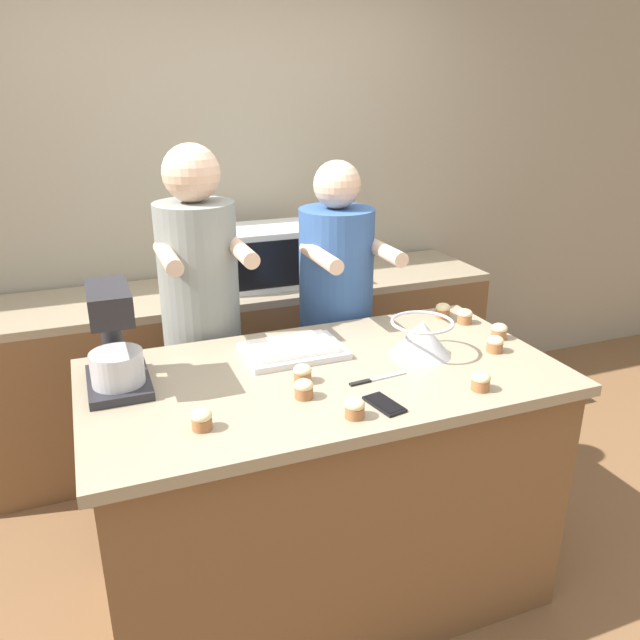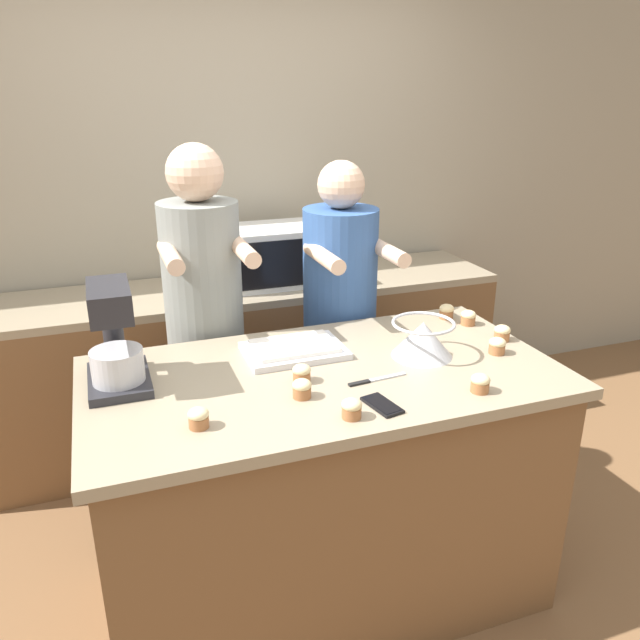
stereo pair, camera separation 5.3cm
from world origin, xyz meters
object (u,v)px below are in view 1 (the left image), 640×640
stand_mixer (114,344)px  cupcake_3 (443,310)px  cupcake_0 (304,389)px  cupcake_1 (303,373)px  microwave_oven (265,255)px  cupcake_5 (499,331)px  cupcake_2 (202,419)px  cupcake_6 (465,316)px  person_left (203,336)px  person_right (336,329)px  mixing_bowl (422,337)px  cupcake_8 (355,408)px  cupcake_7 (481,381)px  baking_tray (293,350)px  cupcake_4 (495,344)px  cell_phone (384,404)px  knife (374,380)px

stand_mixer → cupcake_3: 1.38m
cupcake_0 → cupcake_1: size_ratio=1.00×
microwave_oven → cupcake_5: (0.59, -1.23, -0.06)m
cupcake_2 → cupcake_6: (1.21, 0.46, 0.00)m
person_left → cupcake_0: 0.81m
person_right → cupcake_0: (-0.44, -0.78, 0.15)m
mixing_bowl → cupcake_6: bearing=32.9°
microwave_oven → cupcake_6: microwave_oven is taller
stand_mixer → cupcake_8: 0.81m
cupcake_3 → cupcake_7: bearing=-111.6°
mixing_bowl → baking_tray: size_ratio=0.63×
mixing_bowl → cupcake_2: bearing=-164.7°
person_left → baking_tray: 0.52m
cupcake_1 → cupcake_3: 0.86m
baking_tray → cupcake_0: bearing=-103.6°
cupcake_0 → cupcake_4: bearing=6.0°
cupcake_1 → cupcake_8: (0.06, -0.28, 0.00)m
cupcake_5 → cupcake_8: (-0.79, -0.36, 0.00)m
microwave_oven → cupcake_8: microwave_oven is taller
cupcake_4 → cupcake_0: bearing=-174.0°
cupcake_0 → cupcake_6: bearing=23.8°
mixing_bowl → cupcake_1: size_ratio=3.69×
stand_mixer → baking_tray: size_ratio=0.95×
microwave_oven → cell_phone: microwave_oven is taller
person_left → cupcake_1: person_left is taller
cupcake_3 → knife: bearing=-140.7°
cupcake_4 → person_left: bearing=144.2°
person_left → cupcake_4: size_ratio=26.77×
cupcake_2 → mixing_bowl: bearing=15.3°
stand_mixer → cupcake_1: stand_mixer is taller
cell_phone → cupcake_5: (0.68, 0.33, 0.03)m
cupcake_2 → cupcake_6: size_ratio=1.00×
microwave_oven → cupcake_4: 1.43m
knife → cupcake_5: (0.63, 0.16, 0.03)m
mixing_bowl → cupcake_0: mixing_bowl is taller
knife → cupcake_2: cupcake_2 is taller
stand_mixer → cell_phone: (0.77, -0.44, -0.15)m
cupcake_1 → cupcake_7: bearing=-27.1°
cupcake_0 → cupcake_8: size_ratio=1.00×
cupcake_1 → cupcake_5: size_ratio=1.00×
cupcake_0 → person_right: bearing=60.5°
knife → cupcake_4: size_ratio=3.47×
knife → cupcake_8: cupcake_8 is taller
stand_mixer → cupcake_2: 0.44m
microwave_oven → cupcake_8: size_ratio=8.80×
mixing_bowl → cupcake_2: mixing_bowl is taller
cupcake_0 → stand_mixer: bearing=151.6°
baking_tray → cupcake_7: 0.69m
cupcake_7 → microwave_oven: bearing=99.4°
cupcake_8 → cupcake_2: bearing=167.2°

